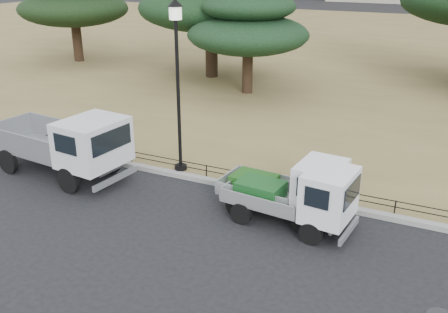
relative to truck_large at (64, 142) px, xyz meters
The scene contains 10 objects.
ground 5.69m from the truck_large, 11.45° to the right, with size 220.00×220.00×0.00m, color black.
lawn 30.02m from the truck_large, 79.53° to the left, with size 120.00×56.00×0.15m, color olive.
curb 5.76m from the truck_large, 15.36° to the left, with size 120.00×0.25×0.16m, color gray.
truck_large is the anchor object (origin of this frame).
truck_kei_front 7.75m from the truck_large, ahead, with size 3.57×1.77×1.83m.
truck_kei_rear 8.08m from the truck_large, ahead, with size 3.63×1.84×1.83m.
street_lamp 4.70m from the truck_large, 27.98° to the left, with size 0.50×0.50×5.61m.
pipe_fence 5.74m from the truck_large, 16.82° to the left, with size 38.00×0.04×0.40m.
tarp_pile 3.10m from the truck_large, 143.90° to the left, with size 1.48×1.22×0.86m.
pine_center_left 12.71m from the truck_large, 83.65° to the left, with size 6.29×6.29×6.39m.
Camera 1 is at (6.01, -10.65, 6.92)m, focal length 40.00 mm.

